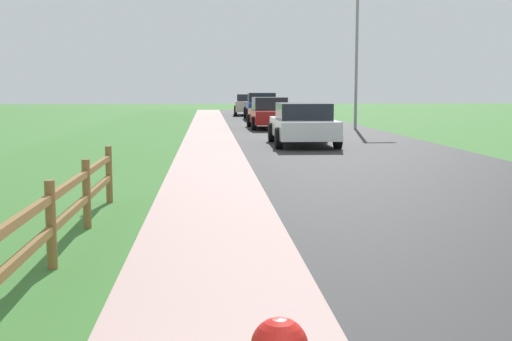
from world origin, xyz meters
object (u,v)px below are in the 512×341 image
Objects in this scene: street_lamp at (359,47)px; parked_car_beige at (248,104)px; parked_car_blue at (261,106)px; parked_suv_white at (303,124)px; parked_car_red at (269,113)px.

parked_car_beige is at bearing 103.88° from street_lamp.
parked_car_beige is 18.09m from street_lamp.
parked_car_blue is at bearing -86.66° from parked_car_beige.
parked_suv_white is 10.36m from street_lamp.
parked_suv_white is 0.72× the size of street_lamp.
parked_suv_white is 1.04× the size of parked_car_blue.
street_lamp is at bearing -76.12° from parked_car_beige.
parked_car_blue is 7.19m from parked_car_beige.
street_lamp is at bearing 66.20° from parked_suv_white.
parked_car_red is (-0.24, 9.69, -0.00)m from parked_suv_white.
parked_car_blue is (0.37, 9.45, 0.10)m from parked_car_red.
street_lamp is (4.27, -17.30, 3.13)m from parked_car_beige.
parked_car_red is 0.96× the size of parked_car_beige.
parked_car_beige is (-0.05, 16.63, 0.05)m from parked_car_red.
parked_car_blue reaches higher than parked_car_red.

